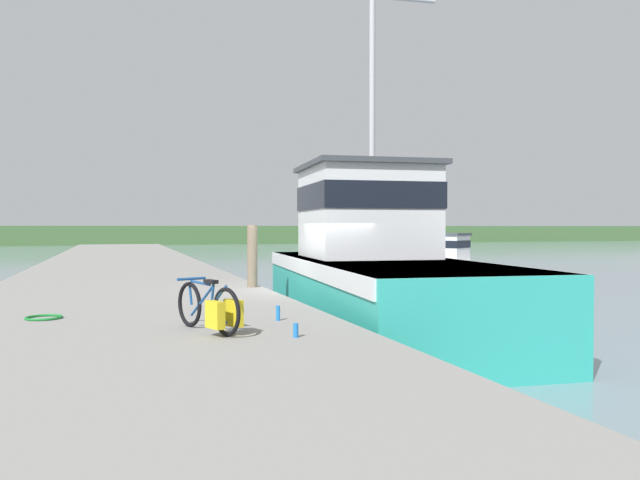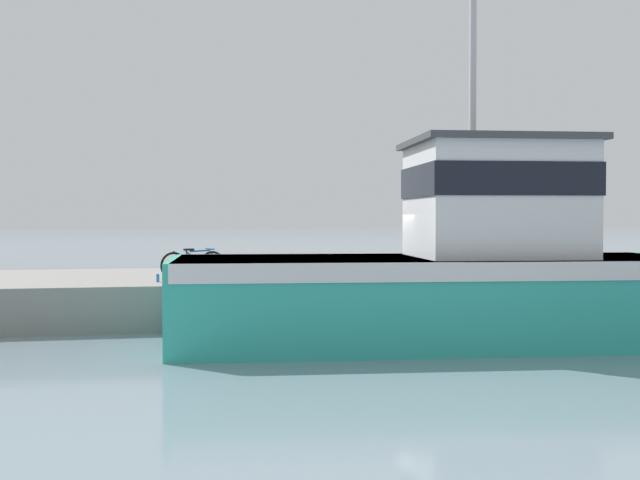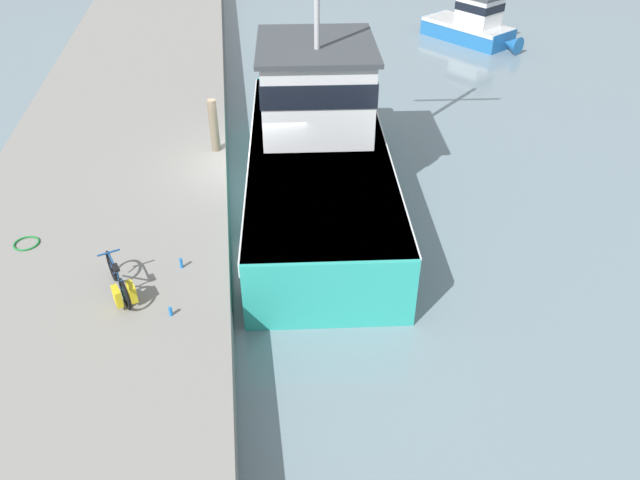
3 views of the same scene
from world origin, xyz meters
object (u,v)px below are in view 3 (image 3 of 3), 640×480
object	(u,v)px
mooring_post	(214,126)
water_bottle_on_curb	(181,263)
water_bottle_by_bike	(171,311)
fishing_boat_main	(318,145)
boat_orange_near	(473,23)
bicycle_touring	(120,284)

from	to	relation	value
mooring_post	water_bottle_on_curb	xyz separation A→B (m)	(-0.72, -5.35, -0.62)
water_bottle_by_bike	water_bottle_on_curb	xyz separation A→B (m)	(0.14, 1.48, 0.02)
water_bottle_by_bike	water_bottle_on_curb	world-z (taller)	water_bottle_on_curb
fishing_boat_main	boat_orange_near	size ratio (longest dim) A/B	2.53
fishing_boat_main	water_bottle_by_bike	size ratio (longest dim) A/B	64.71
fishing_boat_main	bicycle_touring	world-z (taller)	fishing_boat_main
water_bottle_by_bike	water_bottle_on_curb	size ratio (longest dim) A/B	0.81
boat_orange_near	mooring_post	size ratio (longest dim) A/B	3.21
water_bottle_on_curb	mooring_post	bearing A→B (deg)	82.28
mooring_post	water_bottle_by_bike	size ratio (longest dim) A/B	7.97
bicycle_touring	fishing_boat_main	bearing A→B (deg)	26.77
mooring_post	water_bottle_on_curb	world-z (taller)	mooring_post
boat_orange_near	water_bottle_by_bike	bearing A→B (deg)	23.12
water_bottle_by_bike	water_bottle_on_curb	bearing A→B (deg)	84.72
boat_orange_near	fishing_boat_main	bearing A→B (deg)	21.99
water_bottle_by_bike	bicycle_touring	bearing A→B (deg)	145.07
boat_orange_near	water_bottle_by_bike	distance (m)	21.95
bicycle_touring	water_bottle_by_bike	size ratio (longest dim) A/B	8.41
fishing_boat_main	water_bottle_on_curb	world-z (taller)	fishing_boat_main
bicycle_touring	water_bottle_by_bike	distance (m)	1.21
fishing_boat_main	mooring_post	distance (m)	2.92
fishing_boat_main	boat_orange_near	bearing A→B (deg)	59.83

